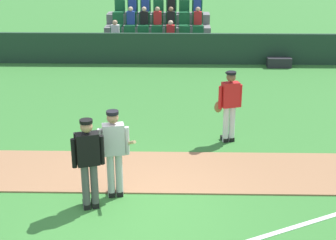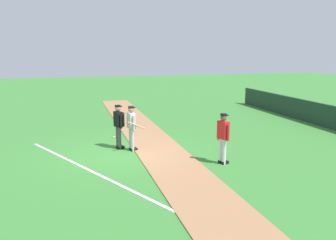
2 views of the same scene
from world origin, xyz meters
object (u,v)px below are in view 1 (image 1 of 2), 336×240
object	(u,v)px
runner_red_jersey	(229,104)
equipment_bag	(279,63)
batter_grey_jersey	(114,150)
umpire_home_plate	(88,159)

from	to	relation	value
runner_red_jersey	equipment_bag	bearing A→B (deg)	70.13
batter_grey_jersey	runner_red_jersey	xyz separation A→B (m)	(2.41, 2.73, -0.01)
batter_grey_jersey	umpire_home_plate	world-z (taller)	same
batter_grey_jersey	runner_red_jersey	bearing A→B (deg)	48.54
batter_grey_jersey	runner_red_jersey	world-z (taller)	same
equipment_bag	runner_red_jersey	bearing A→B (deg)	-109.87
umpire_home_plate	runner_red_jersey	xyz separation A→B (m)	(2.82, 3.17, -0.04)
runner_red_jersey	equipment_bag	world-z (taller)	runner_red_jersey
umpire_home_plate	runner_red_jersey	distance (m)	4.24
batter_grey_jersey	equipment_bag	xyz separation A→B (m)	(4.96, 9.78, -0.79)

